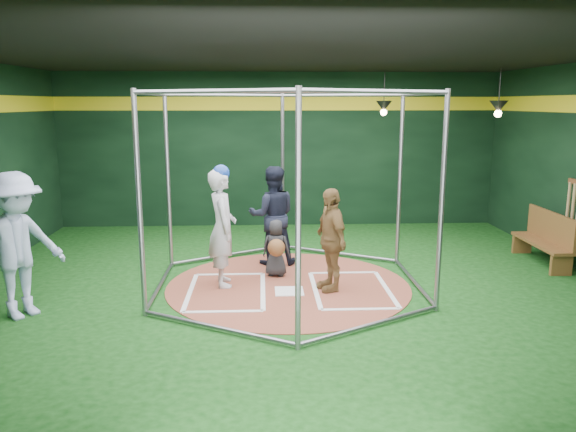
{
  "coord_description": "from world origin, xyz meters",
  "views": [
    {
      "loc": [
        -0.4,
        -8.39,
        2.82
      ],
      "look_at": [
        0.0,
        0.1,
        1.1
      ],
      "focal_mm": 35.0,
      "sensor_mm": 36.0,
      "label": 1
    }
  ],
  "objects_px": {
    "batter_figure": "(222,226)",
    "dugout_bench": "(546,237)",
    "visitor_leopard": "(331,239)",
    "umpire": "(272,215)"
  },
  "relations": [
    {
      "from": "batter_figure",
      "to": "dugout_bench",
      "type": "relative_size",
      "value": 1.18
    },
    {
      "from": "visitor_leopard",
      "to": "umpire",
      "type": "bearing_deg",
      "value": -166.06
    },
    {
      "from": "batter_figure",
      "to": "visitor_leopard",
      "type": "relative_size",
      "value": 1.21
    },
    {
      "from": "batter_figure",
      "to": "dugout_bench",
      "type": "bearing_deg",
      "value": 9.57
    },
    {
      "from": "batter_figure",
      "to": "visitor_leopard",
      "type": "height_order",
      "value": "batter_figure"
    },
    {
      "from": "umpire",
      "to": "dugout_bench",
      "type": "relative_size",
      "value": 1.08
    },
    {
      "from": "visitor_leopard",
      "to": "dugout_bench",
      "type": "bearing_deg",
      "value": 91.28
    },
    {
      "from": "batter_figure",
      "to": "visitor_leopard",
      "type": "bearing_deg",
      "value": -10.64
    },
    {
      "from": "batter_figure",
      "to": "dugout_bench",
      "type": "height_order",
      "value": "batter_figure"
    },
    {
      "from": "batter_figure",
      "to": "dugout_bench",
      "type": "distance_m",
      "value": 5.74
    }
  ]
}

